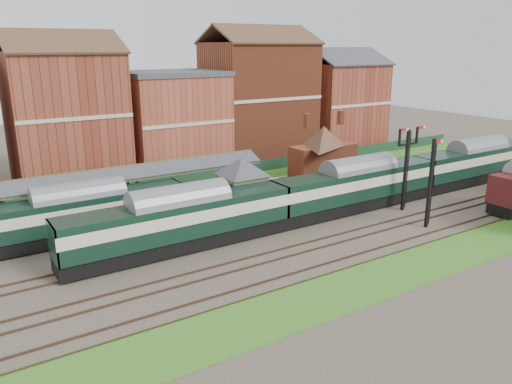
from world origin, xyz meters
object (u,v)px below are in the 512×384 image
signal_box (242,188)px  platform_railcar (81,213)px  dmu_train (358,185)px  semaphore_bracket (406,164)px

signal_box → platform_railcar: signal_box is taller
signal_box → dmu_train: 11.75m
dmu_train → signal_box: bearing=163.9°
signal_box → platform_railcar: 14.02m
signal_box → semaphore_bracket: bearing=-20.9°
signal_box → semaphore_bracket: size_ratio=0.73×
signal_box → platform_railcar: size_ratio=0.34×
dmu_train → platform_railcar: bearing=165.4°
platform_railcar → semaphore_bracket: bearing=-17.4°
semaphore_bracket → platform_railcar: semaphore_bracket is taller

